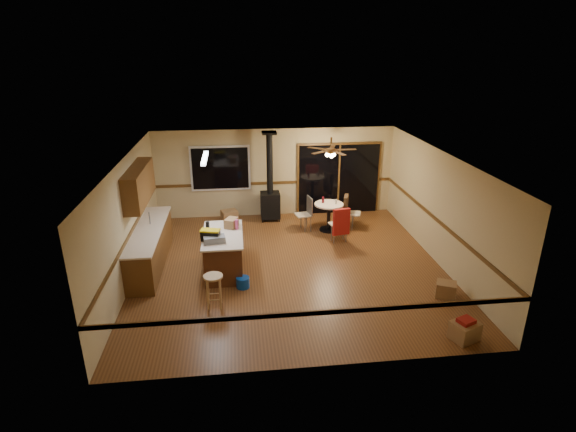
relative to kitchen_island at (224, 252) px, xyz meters
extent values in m
plane|color=brown|center=(1.50, 0.00, -0.45)|extent=(7.00, 7.00, 0.00)
plane|color=silver|center=(1.50, 0.00, 2.15)|extent=(7.00, 7.00, 0.00)
plane|color=tan|center=(1.50, 3.50, 0.85)|extent=(7.00, 0.00, 7.00)
plane|color=tan|center=(1.50, -3.50, 0.85)|extent=(7.00, 0.00, 7.00)
plane|color=tan|center=(-2.00, 0.00, 0.85)|extent=(0.00, 7.00, 7.00)
plane|color=tan|center=(5.00, 0.00, 0.85)|extent=(0.00, 7.00, 7.00)
cube|color=black|center=(-0.10, 3.45, 1.05)|extent=(1.72, 0.10, 1.32)
cube|color=black|center=(3.40, 3.45, 0.60)|extent=(2.52, 0.10, 2.10)
cube|color=brown|center=(-1.70, 0.50, -0.02)|extent=(0.60, 3.00, 0.86)
cube|color=beige|center=(-1.70, 0.50, 0.43)|extent=(0.64, 3.04, 0.04)
cube|color=brown|center=(-1.83, 0.70, 1.45)|extent=(0.35, 2.00, 0.80)
cube|color=#4D2613|center=(0.00, 0.00, -0.02)|extent=(0.80, 1.60, 0.86)
cube|color=beige|center=(0.00, 0.00, 0.43)|extent=(0.88, 1.68, 0.04)
cube|color=black|center=(1.30, 3.05, 0.00)|extent=(0.55, 0.50, 0.75)
cylinder|color=black|center=(1.30, 3.05, 1.26)|extent=(0.18, 0.18, 1.77)
cylinder|color=brown|center=(2.84, 2.06, 1.80)|extent=(0.24, 0.24, 0.10)
cylinder|color=brown|center=(2.84, 2.06, 2.07)|extent=(0.05, 0.05, 0.16)
sphere|color=#FFD88C|center=(2.84, 2.06, 1.68)|extent=(0.16, 0.16, 0.16)
cube|color=white|center=(-0.30, 0.30, 2.11)|extent=(0.10, 1.20, 0.04)
cube|color=slate|center=(-0.16, -0.43, 0.52)|extent=(0.48, 0.31, 0.14)
cube|color=black|center=(-0.25, -0.31, 0.55)|extent=(0.43, 0.29, 0.21)
cube|color=gold|center=(-0.25, -0.31, 0.68)|extent=(0.45, 0.31, 0.03)
cube|color=olive|center=(0.20, 0.38, 0.55)|extent=(0.35, 0.39, 0.21)
cylinder|color=black|center=(-0.32, 0.07, 0.59)|extent=(0.10, 0.10, 0.28)
cylinder|color=#D84C8C|center=(0.32, 0.25, 0.56)|extent=(0.09, 0.09, 0.23)
cylinder|color=white|center=(0.13, 0.52, 0.53)|extent=(0.06, 0.06, 0.17)
cylinder|color=tan|center=(-0.17, -1.52, -0.11)|extent=(0.41, 0.41, 0.69)
cylinder|color=#0C3FA9|center=(0.40, -0.83, -0.34)|extent=(0.35, 0.35, 0.24)
cylinder|color=black|center=(2.84, 2.06, -0.43)|extent=(0.49, 0.49, 0.04)
cylinder|color=black|center=(2.84, 2.06, -0.06)|extent=(0.10, 0.10, 0.70)
cylinder|color=beige|center=(2.84, 2.06, 0.31)|extent=(0.80, 0.80, 0.04)
cylinder|color=#590C14|center=(2.69, 2.16, 0.41)|extent=(0.06, 0.06, 0.17)
cylinder|color=beige|center=(3.02, 2.01, 0.40)|extent=(0.08, 0.08, 0.14)
cube|color=#BFAE8E|center=(2.14, 2.16, 0.00)|extent=(0.47, 0.47, 0.03)
cube|color=slate|center=(2.32, 2.20, 0.25)|extent=(0.11, 0.40, 0.50)
cube|color=#BFAE8E|center=(2.94, 1.36, 0.00)|extent=(0.47, 0.47, 0.03)
cube|color=slate|center=(2.97, 1.18, 0.25)|extent=(0.40, 0.10, 0.50)
cube|color=#A11812|center=(2.97, 1.16, 0.15)|extent=(0.45, 0.18, 0.70)
cube|color=#BFAE8E|center=(3.54, 2.11, 0.00)|extent=(0.50, 0.50, 0.03)
cube|color=slate|center=(3.35, 2.17, 0.25)|extent=(0.15, 0.39, 0.50)
cube|color=#332213|center=(3.34, 2.18, 0.15)|extent=(0.23, 0.45, 0.70)
cube|color=olive|center=(0.10, 3.01, -0.28)|extent=(0.53, 0.47, 0.35)
cube|color=olive|center=(4.21, -3.08, -0.28)|extent=(0.55, 0.51, 0.34)
cube|color=olive|center=(4.52, -1.68, -0.30)|extent=(0.49, 0.46, 0.31)
cube|color=maroon|center=(4.21, -3.08, -0.08)|extent=(0.33, 0.31, 0.07)
camera|label=1|loc=(0.38, -9.27, 4.39)|focal=28.00mm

